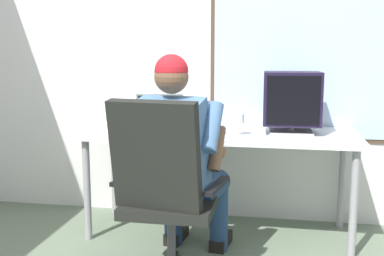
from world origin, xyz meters
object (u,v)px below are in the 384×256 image
Objects in this scene: laptop at (160,119)px; cd_case at (213,134)px; office_chair at (163,184)px; wine_glass at (238,120)px; crt_monitor at (292,99)px; person_seated at (179,159)px; desk at (219,141)px; desk_speaker at (211,115)px.

cd_case is at bearing -25.39° from laptop.
office_chair reaches higher than cd_case.
office_chair is 7.25× the size of wine_glass.
office_chair is 1.16m from crt_monitor.
person_seated reaches higher than laptop.
desk is at bearing 73.80° from person_seated.
desk_speaker is 0.26m from cd_case.
wine_glass is (0.14, -0.13, 0.17)m from desk.
desk_speaker is (0.12, 0.94, 0.26)m from office_chair.
desk_speaker is 1.22× the size of cd_case.
person_seated reaches higher than crt_monitor.
wine_glass is 0.33m from desk_speaker.
office_chair is 0.27m from person_seated.
wine_glass reaches higher than cd_case.
desk is 4.56× the size of laptop.
desk_speaker is at bearing 6.10° from laptop.
laptop is at bearing 170.63° from desk.
laptop reaches higher than cd_case.
office_chair reaches higher than desk.
crt_monitor reaches higher than wine_glass.
desk is at bearing -177.68° from crt_monitor.
person_seated reaches higher than desk_speaker.
desk_speaker is (-0.22, 0.24, -0.01)m from wine_glass.
laptop is 0.62m from wine_glass.
office_chair is at bearing -97.53° from desk_speaker.
office_chair is (-0.20, -0.82, -0.09)m from desk.
desk is 1.47× the size of person_seated.
office_chair is at bearing -116.19° from wine_glass.
desk is at bearing 79.22° from cd_case.
laptop is (-0.94, 0.05, -0.17)m from crt_monitor.
person_seated is at bearing -107.72° from cd_case.
desk is 1.79× the size of office_chair.
desk_speaker is (-0.56, 0.09, -0.13)m from crt_monitor.
wine_glass is (0.34, 0.69, 0.26)m from office_chair.
desk is 11.76× the size of cd_case.
office_chair is 2.54× the size of crt_monitor.
wine_glass is (0.31, 0.44, 0.18)m from person_seated.
desk_speaker is (0.37, 0.04, 0.03)m from laptop.
laptop is (-0.28, 0.64, 0.14)m from person_seated.
office_chair is 5.38× the size of desk_speaker.
desk_speaker is at bearing 170.56° from crt_monitor.
wine_glass is at bearing -1.17° from cd_case.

